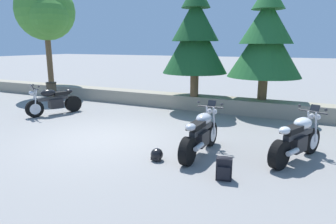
{
  "coord_description": "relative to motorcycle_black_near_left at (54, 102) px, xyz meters",
  "views": [
    {
      "loc": [
        5.04,
        -6.3,
        2.53
      ],
      "look_at": [
        1.39,
        1.2,
        0.65
      ],
      "focal_mm": 31.8,
      "sensor_mm": 36.0,
      "label": 1
    }
  ],
  "objects": [
    {
      "name": "ground_plane",
      "position": [
        3.5,
        -1.57,
        -0.49
      ],
      "size": [
        120.0,
        120.0,
        0.0
      ],
      "primitive_type": "plane",
      "color": "gray"
    },
    {
      "name": "stone_wall",
      "position": [
        3.5,
        3.23,
        -0.21
      ],
      "size": [
        36.0,
        0.8,
        0.55
      ],
      "primitive_type": "cube",
      "color": "gray",
      "rests_on": "ground"
    },
    {
      "name": "rider_backpack",
      "position": [
        7.19,
        -2.64,
        -0.24
      ],
      "size": [
        0.33,
        0.3,
        0.47
      ],
      "color": "black",
      "rests_on": "ground"
    },
    {
      "name": "trash_bin",
      "position": [
        -2.27,
        2.04,
        -0.05
      ],
      "size": [
        0.46,
        0.46,
        0.86
      ],
      "color": "brown",
      "rests_on": "ground"
    },
    {
      "name": "leafy_tree_far_left",
      "position": [
        -3.51,
        3.24,
        3.62
      ],
      "size": [
        3.01,
        2.87,
        5.07
      ],
      "color": "brown",
      "rests_on": "stone_wall"
    },
    {
      "name": "motorcycle_silver_centre",
      "position": [
        6.31,
        -1.53,
        0.0
      ],
      "size": [
        0.67,
        2.06,
        1.18
      ],
      "color": "black",
      "rests_on": "ground"
    },
    {
      "name": "pine_tree_mid_left",
      "position": [
        4.4,
        3.01,
        2.41
      ],
      "size": [
        2.48,
        2.48,
        4.29
      ],
      "color": "brown",
      "rests_on": "stone_wall"
    },
    {
      "name": "motorcycle_white_far_right",
      "position": [
        8.38,
        -0.96,
        0.0
      ],
      "size": [
        1.06,
        1.95,
        1.18
      ],
      "color": "black",
      "rests_on": "ground"
    },
    {
      "name": "motorcycle_black_near_left",
      "position": [
        0.0,
        0.0,
        0.0
      ],
      "size": [
        1.04,
        1.96,
        1.18
      ],
      "color": "black",
      "rests_on": "ground"
    },
    {
      "name": "rider_helmet",
      "position": [
        5.57,
        -2.34,
        -0.35
      ],
      "size": [
        0.28,
        0.28,
        0.28
      ],
      "color": "black",
      "rests_on": "ground"
    },
    {
      "name": "pine_tree_mid_right",
      "position": [
        6.91,
        3.51,
        2.3
      ],
      "size": [
        2.64,
        2.64,
        4.16
      ],
      "color": "brown",
      "rests_on": "stone_wall"
    }
  ]
}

